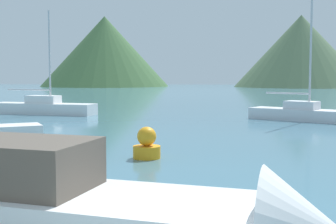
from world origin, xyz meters
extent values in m
cube|color=white|center=(-2.30, 3.31, 0.37)|extent=(7.62, 3.94, 0.75)
cube|color=brown|center=(-2.84, 3.45, 1.16)|extent=(3.06, 2.34, 0.82)
cube|color=white|center=(-9.73, 26.67, 0.37)|extent=(7.44, 3.27, 0.74)
cube|color=white|center=(-9.73, 26.67, 0.99)|extent=(2.38, 1.61, 0.52)
cylinder|color=#BCBCC1|center=(-9.20, 26.55, 3.83)|extent=(0.12, 0.12, 6.18)
cylinder|color=#BCBCC1|center=(-10.79, 26.93, 1.64)|extent=(3.20, 0.86, 0.10)
cube|color=silver|center=(6.64, 23.08, 0.33)|extent=(5.89, 4.86, 0.66)
cube|color=silver|center=(6.64, 23.08, 0.90)|extent=(2.15, 1.99, 0.47)
cylinder|color=#BCBCC1|center=(7.01, 22.82, 4.82)|extent=(0.12, 0.12, 8.32)
cylinder|color=#BCBCC1|center=(5.90, 23.61, 1.56)|extent=(2.28, 1.66, 0.10)
cylinder|color=orange|center=(-1.20, 10.44, 0.20)|extent=(0.88, 0.88, 0.40)
sphere|color=orange|center=(-1.20, 10.44, 0.70)|extent=(0.62, 0.62, 0.62)
cone|color=#3D6038|center=(-19.27, 101.11, 7.85)|extent=(28.76, 28.76, 15.70)
cone|color=#4C6647|center=(23.69, 97.83, 7.67)|extent=(28.22, 28.22, 15.33)
camera|label=1|loc=(0.21, -4.30, 2.68)|focal=50.00mm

